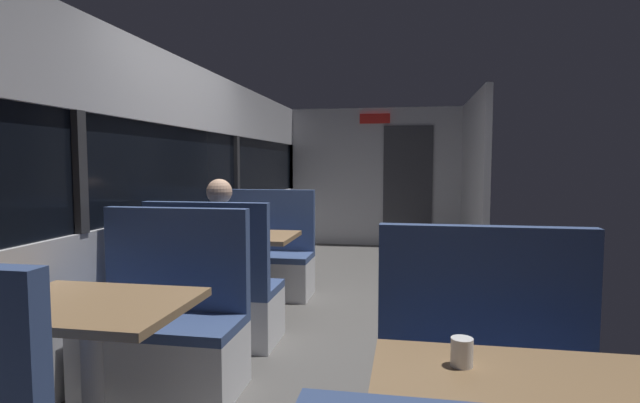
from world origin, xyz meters
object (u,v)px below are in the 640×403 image
bench_near_window_facing_entry (165,336)px  bench_mid_window_facing_end (216,300)px  bench_mid_window_facing_entry (267,264)px  dining_table_mid_window (245,245)px  coffee_cup_primary (462,352)px  seated_passenger (219,272)px  dining_table_near_window (91,323)px  coffee_cup_secondary (244,229)px

bench_near_window_facing_entry → bench_mid_window_facing_end: size_ratio=1.00×
bench_mid_window_facing_entry → bench_near_window_facing_entry: bearing=-90.0°
dining_table_mid_window → coffee_cup_primary: 3.10m
seated_passenger → coffee_cup_primary: bearing=-51.3°
dining_table_near_window → dining_table_mid_window: size_ratio=1.00×
coffee_cup_primary → bench_mid_window_facing_end: bearing=129.7°
dining_table_near_window → bench_near_window_facing_entry: bearing=90.0°
dining_table_near_window → coffee_cup_primary: coffee_cup_primary is taller
dining_table_near_window → seated_passenger: seated_passenger is taller
coffee_cup_primary → dining_table_near_window: bearing=164.6°
bench_mid_window_facing_end → coffee_cup_primary: bench_mid_window_facing_end is taller
bench_mid_window_facing_entry → coffee_cup_secondary: size_ratio=12.22×
dining_table_near_window → coffee_cup_secondary: bearing=90.2°
dining_table_near_window → seated_passenger: (0.00, 1.57, -0.10)m
bench_near_window_facing_entry → coffee_cup_secondary: bearing=90.3°
coffee_cup_secondary → seated_passenger: bearing=-89.2°
bench_mid_window_facing_entry → dining_table_near_window: bearing=-90.0°
seated_passenger → coffee_cup_primary: seated_passenger is taller
dining_table_near_window → bench_mid_window_facing_entry: 2.92m
coffee_cup_secondary → dining_table_mid_window: bearing=-58.4°
seated_passenger → bench_near_window_facing_entry: bearing=-90.0°
dining_table_near_window → bench_mid_window_facing_end: bearing=90.0°
bench_mid_window_facing_end → bench_near_window_facing_entry: bearing=-90.0°
dining_table_near_window → dining_table_mid_window: (0.00, 2.20, 0.00)m
dining_table_mid_window → bench_mid_window_facing_entry: bearing=90.0°
dining_table_mid_window → seated_passenger: bearing=-90.0°
bench_mid_window_facing_end → seated_passenger: 0.22m
bench_near_window_facing_entry → seated_passenger: size_ratio=0.87×
bench_near_window_facing_entry → bench_mid_window_facing_end: (0.00, 0.80, 0.00)m
bench_mid_window_facing_end → seated_passenger: bearing=90.0°
bench_mid_window_facing_entry → coffee_cup_primary: (1.62, -3.34, 0.46)m
seated_passenger → coffee_cup_secondary: (-0.01, 0.64, 0.25)m
dining_table_mid_window → seated_passenger: 0.64m
bench_near_window_facing_entry → bench_mid_window_facing_end: 0.80m
dining_table_near_window → bench_mid_window_facing_entry: bench_mid_window_facing_entry is taller
bench_mid_window_facing_entry → seated_passenger: 1.34m
dining_table_near_window → bench_mid_window_facing_entry: size_ratio=0.82×
bench_mid_window_facing_entry → coffee_cup_primary: 3.74m
bench_near_window_facing_entry → seated_passenger: 0.90m
bench_near_window_facing_entry → bench_mid_window_facing_entry: bearing=90.0°
dining_table_near_window → dining_table_mid_window: bearing=90.0°
dining_table_near_window → seated_passenger: size_ratio=0.71×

